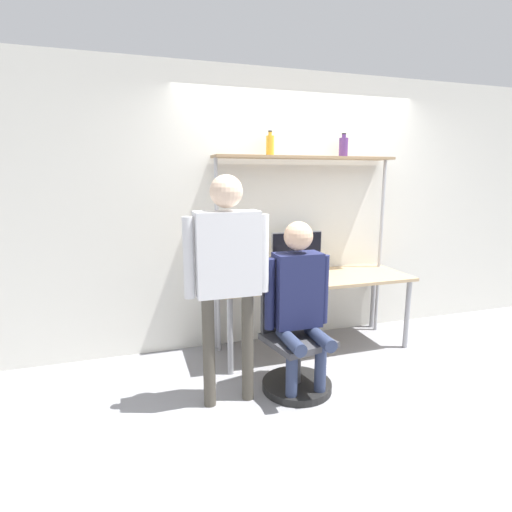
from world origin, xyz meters
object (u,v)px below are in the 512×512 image
monitor (297,250)px  bottle_purple (343,147)px  office_chair (294,356)px  cell_phone (305,282)px  person_standing (227,261)px  laptop (280,277)px  bottle_amber (270,145)px  person_seated (299,295)px

monitor → bottle_purple: (0.48, -0.00, 1.02)m
office_chair → cell_phone: bearing=58.3°
monitor → person_standing: bearing=-135.4°
office_chair → person_standing: person_standing is taller
laptop → office_chair: bearing=-98.1°
monitor → office_chair: (-0.38, -0.87, -0.69)m
monitor → bottle_purple: 1.12m
person_standing → bottle_purple: 1.91m
bottle_purple → cell_phone: bearing=-146.5°
person_standing → bottle_amber: bottle_amber is taller
laptop → person_standing: bearing=-137.4°
cell_phone → person_standing: (-0.87, -0.56, 0.37)m
laptop → person_standing: 0.91m
monitor → office_chair: bearing=-113.7°
office_chair → bottle_amber: (0.09, 0.87, 1.71)m
bottle_amber → office_chair: bearing=-95.8°
person_standing → bottle_purple: bottle_purple is taller
monitor → bottle_amber: 1.06m
laptop → cell_phone: 0.25m
bottle_amber → monitor: bearing=0.3°
person_seated → person_standing: 0.64m
cell_phone → person_seated: bearing=-118.9°
office_chair → bottle_purple: 2.10m
cell_phone → laptop: bearing=175.9°
bottle_amber → bottle_purple: size_ratio=0.99×
person_seated → bottle_purple: 1.72m
person_seated → bottle_purple: (0.85, 0.92, 1.18)m
laptop → bottle_amber: bearing=87.6°
monitor → person_seated: 1.01m
bottle_purple → laptop: bearing=-156.4°
cell_phone → bottle_purple: size_ratio=0.66×
bottle_amber → person_seated: bearing=-95.0°
bottle_purple → bottle_amber: bearing=-180.0°
office_chair → monitor: bearing=66.3°
laptop → office_chair: (-0.07, -0.53, -0.52)m
monitor → cell_phone: bearing=-100.6°
person_seated → bottle_purple: bearing=47.1°
cell_phone → person_standing: person_standing is taller
laptop → person_standing: size_ratio=0.20×
laptop → cell_phone: size_ratio=2.32×
person_seated → person_standing: size_ratio=0.80×
laptop → bottle_amber: 1.23m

